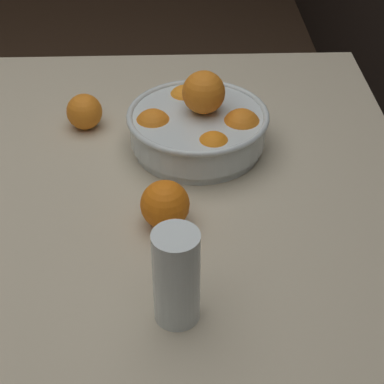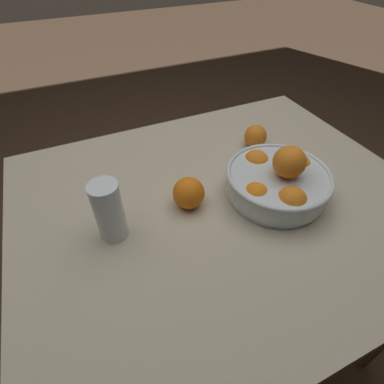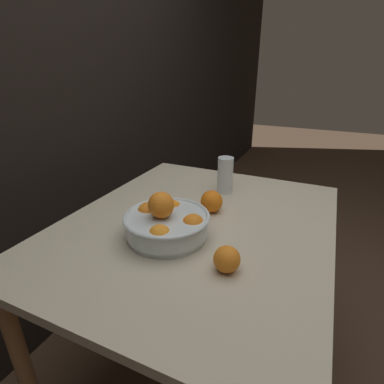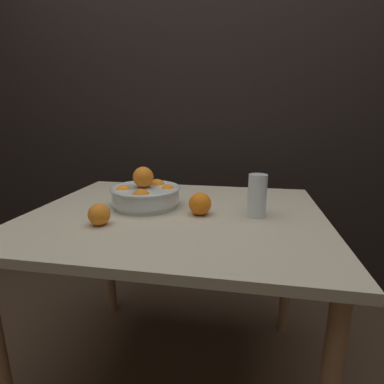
{
  "view_description": "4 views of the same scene",
  "coord_description": "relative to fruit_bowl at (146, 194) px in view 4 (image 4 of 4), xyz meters",
  "views": [
    {
      "loc": [
        0.92,
        -0.0,
        1.48
      ],
      "look_at": [
        0.11,
        0.02,
        0.85
      ],
      "focal_mm": 60.0,
      "sensor_mm": 36.0,
      "label": 1
    },
    {
      "loc": [
        0.32,
        0.5,
        1.33
      ],
      "look_at": [
        0.1,
        0.01,
        0.84
      ],
      "focal_mm": 28.0,
      "sensor_mm": 36.0,
      "label": 2
    },
    {
      "loc": [
        -0.86,
        -0.37,
        1.29
      ],
      "look_at": [
        0.05,
        0.04,
        0.85
      ],
      "focal_mm": 28.0,
      "sensor_mm": 36.0,
      "label": 3
    },
    {
      "loc": [
        0.25,
        -1.05,
        1.12
      ],
      "look_at": [
        0.06,
        0.01,
        0.84
      ],
      "focal_mm": 28.0,
      "sensor_mm": 36.0,
      "label": 4
    }
  ],
  "objects": [
    {
      "name": "ground_plane",
      "position": [
        0.13,
        -0.05,
        -0.82
      ],
      "size": [
        12.0,
        12.0,
        0.0
      ],
      "primitive_type": "plane",
      "color": "#4C3828"
    },
    {
      "name": "back_wall",
      "position": [
        0.13,
        0.73,
        0.48
      ],
      "size": [
        8.0,
        0.05,
        2.6
      ],
      "primitive_type": "cube",
      "color": "black",
      "rests_on": "ground_plane"
    },
    {
      "name": "fruit_bowl",
      "position": [
        0.0,
        0.0,
        0.0
      ],
      "size": [
        0.28,
        0.28,
        0.16
      ],
      "color": "silver",
      "rests_on": "dining_table"
    },
    {
      "name": "orange_loose_near_bowl",
      "position": [
        0.23,
        -0.07,
        -0.01
      ],
      "size": [
        0.08,
        0.08,
        0.08
      ],
      "primitive_type": "sphere",
      "color": "orange",
      "rests_on": "dining_table"
    },
    {
      "name": "juice_glass",
      "position": [
        0.43,
        -0.05,
        0.02
      ],
      "size": [
        0.07,
        0.07,
        0.15
      ],
      "color": "#F4A314",
      "rests_on": "dining_table"
    },
    {
      "name": "orange_loose_front",
      "position": [
        -0.09,
        -0.23,
        -0.01
      ],
      "size": [
        0.07,
        0.07,
        0.07
      ],
      "primitive_type": "sphere",
      "color": "orange",
      "rests_on": "dining_table"
    },
    {
      "name": "dining_table",
      "position": [
        0.13,
        -0.05,
        -0.14
      ],
      "size": [
        1.09,
        0.9,
        0.77
      ],
      "color": "#B7AD93",
      "rests_on": "ground_plane"
    }
  ]
}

